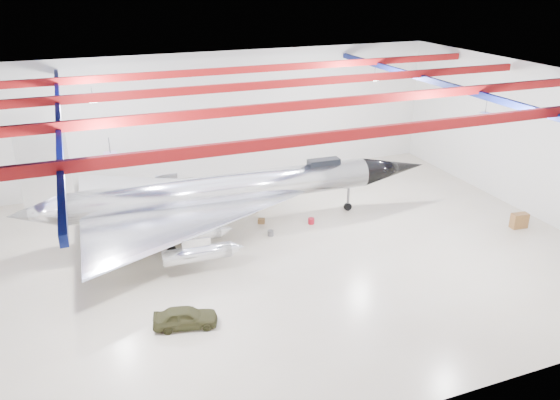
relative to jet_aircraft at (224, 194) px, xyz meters
name	(u,v)px	position (x,y,z in m)	size (l,w,h in m)	color
floor	(278,253)	(2.21, -4.77, -2.68)	(40.00, 40.00, 0.00)	#BFB198
wall_back	(215,118)	(2.21, 10.23, 2.82)	(40.00, 40.00, 0.00)	silver
wall_right	(530,140)	(22.21, -4.77, 2.82)	(30.00, 30.00, 0.00)	silver
ceiling	(278,84)	(2.21, -4.77, 8.32)	(40.00, 40.00, 0.00)	#0A0F38
ceiling_structure	(278,96)	(2.21, -4.77, 7.64)	(39.50, 29.50, 1.08)	maroon
jet_aircraft	(224,194)	(0.00, 0.00, 0.00)	(30.01, 17.63, 8.18)	silver
jeep	(185,317)	(-5.11, -10.55, -2.12)	(1.33, 3.30, 1.13)	#37371B
desk	(519,221)	(19.72, -7.45, -2.14)	(1.19, 0.59, 1.09)	brown
crate_ply	(217,228)	(-0.62, -0.11, -2.48)	(0.59, 0.47, 0.41)	olive
toolbox_red	(232,200)	(1.83, 4.50, -2.53)	(0.43, 0.35, 0.30)	#AA1121
engine_drum	(271,233)	(2.64, -2.24, -2.50)	(0.42, 0.42, 0.38)	#59595B
parts_bin	(254,210)	(2.82, 1.99, -2.50)	(0.52, 0.42, 0.37)	olive
crate_small	(122,224)	(-6.85, 3.13, -2.55)	(0.37, 0.30, 0.26)	#59595B
tool_chest	(311,221)	(6.07, -1.49, -2.47)	(0.47, 0.47, 0.42)	#AA1121
oil_barrel	(261,221)	(2.70, -0.11, -2.51)	(0.50, 0.40, 0.35)	olive
spares_box	(274,191)	(5.58, 5.02, -2.49)	(0.43, 0.43, 0.39)	#59595B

